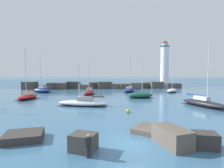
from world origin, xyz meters
name	(u,v)px	position (x,y,z in m)	size (l,w,h in m)	color
ground_plane	(133,143)	(0.00, 0.00, 0.00)	(600.00, 600.00, 0.00)	#3D6B8E
open_sea_beyond	(96,81)	(0.00, 109.49, 0.00)	(400.00, 116.00, 0.01)	#2D5B7F
breakwater_jetty	(104,86)	(1.20, 49.32, 1.01)	(56.23, 6.23, 2.48)	#423D38
lighthouse	(165,67)	(23.74, 49.24, 7.75)	(3.93, 3.93, 17.41)	gray
foreground_rocks	(144,139)	(0.74, -0.38, 0.45)	(18.98, 9.60, 1.32)	#4C443D
sailboat_moored_0	(83,103)	(-4.47, 16.01, 0.56)	(8.60, 4.52, 6.96)	white
sailboat_moored_1	(172,90)	(19.49, 34.06, 0.53)	(5.35, 5.63, 7.48)	white
sailboat_moored_2	(89,92)	(-3.70, 31.02, 0.63)	(3.60, 6.63, 8.01)	maroon
sailboat_moored_3	(28,96)	(-16.23, 24.98, 0.58)	(3.88, 6.28, 10.54)	maroon
sailboat_moored_4	(203,103)	(14.64, 13.00, 0.64)	(4.06, 8.37, 10.22)	black
sailboat_moored_5	(42,90)	(-16.85, 37.81, 0.73)	(6.33, 5.10, 10.75)	navy
sailboat_moored_7	(140,95)	(7.43, 23.94, 0.65)	(5.44, 2.42, 9.62)	#195138
sailboat_moored_8	(130,90)	(7.63, 35.73, 0.69)	(4.93, 5.70, 10.44)	navy
mooring_buoy_orange_near	(128,111)	(1.77, 10.21, 0.26)	(0.52, 0.52, 0.72)	yellow
person_on_rocks	(89,145)	(-3.29, -1.92, 0.85)	(0.36, 0.22, 1.54)	#282833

